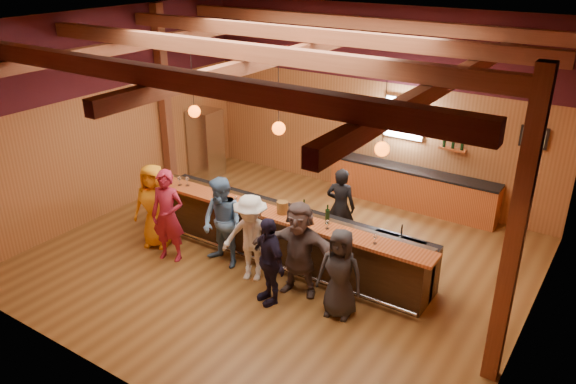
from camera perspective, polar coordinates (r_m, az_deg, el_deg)
name	(u,v)px	position (r m, az deg, el deg)	size (l,w,h in m)	color
room	(280,99)	(9.94, -0.78, 9.39)	(9.04, 9.00, 4.52)	brown
bar_counter	(284,233)	(10.99, -0.36, -4.24)	(6.30, 1.07, 1.11)	black
back_bar_cabinet	(411,188)	(13.42, 12.41, 0.39)	(4.00, 0.52, 0.95)	#98411B
window	(405,118)	(13.23, 11.76, 7.36)	(0.95, 0.09, 0.95)	silver
framed_pictures	(441,122)	(12.93, 15.33, 6.86)	(5.35, 0.05, 0.45)	black
wine_shelves	(402,137)	(13.29, 11.50, 5.53)	(3.00, 0.18, 0.30)	#98411B
pendant_lights	(279,128)	(10.03, -0.95, 6.53)	(4.24, 0.24, 1.37)	black
stainless_fridge	(206,143)	(14.96, -8.33, 4.91)	(0.70, 0.70, 1.80)	silver
customer_orange	(155,206)	(11.60, -13.40, -1.38)	(0.86, 0.56, 1.75)	orange
customer_redvest	(168,216)	(11.01, -12.11, -2.39)	(0.68, 0.44, 1.85)	#A11D34
customer_denim	(222,223)	(10.64, -6.67, -3.14)	(0.87, 0.68, 1.78)	#547AA8
customer_white	(251,238)	(10.17, -3.76, -4.72)	(1.09, 0.62, 1.68)	silver
customer_navy	(269,260)	(9.56, -1.97, -6.97)	(0.94, 0.39, 1.60)	black
customer_brown	(299,249)	(9.75, 1.13, -5.77)	(1.62, 0.52, 1.75)	#594947
customer_dark	(340,273)	(9.27, 5.30, -8.24)	(0.77, 0.50, 1.57)	#252427
bartender	(341,207)	(11.41, 5.36, -1.51)	(0.60, 0.40, 1.66)	black
ice_bucket	(282,207)	(10.41, -0.56, -1.57)	(0.21, 0.21, 0.23)	brown
bottle_a	(304,210)	(10.27, 1.64, -1.84)	(0.08, 0.08, 0.35)	black
bottle_b	(327,216)	(10.04, 4.02, -2.46)	(0.08, 0.08, 0.37)	black
glass_a	(179,179)	(11.82, -10.98, 1.31)	(0.09, 0.09, 0.20)	silver
glass_b	(187,179)	(11.77, -10.22, 1.28)	(0.09, 0.09, 0.20)	silver
glass_c	(219,189)	(11.20, -6.98, 0.29)	(0.09, 0.09, 0.19)	silver
glass_d	(236,199)	(10.79, -5.32, -0.68)	(0.08, 0.08, 0.17)	silver
glass_e	(257,199)	(10.70, -3.18, -0.72)	(0.09, 0.09, 0.20)	silver
glass_f	(311,216)	(10.06, 2.38, -2.45)	(0.08, 0.08, 0.19)	silver
glass_g	(327,222)	(9.86, 4.03, -3.10)	(0.08, 0.08, 0.18)	silver
glass_h	(375,237)	(9.47, 8.87, -4.53)	(0.08, 0.08, 0.18)	silver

